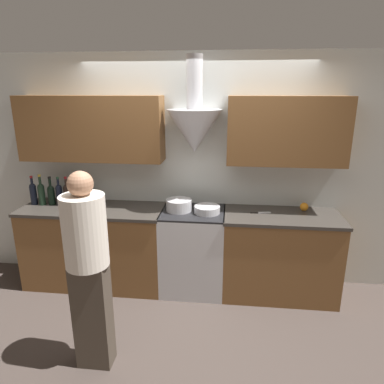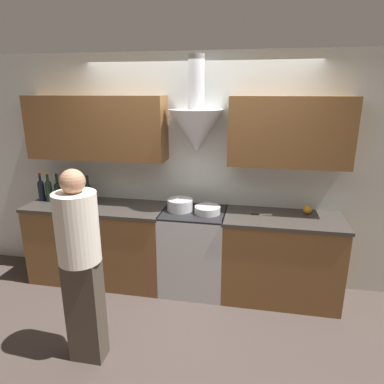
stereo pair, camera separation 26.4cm
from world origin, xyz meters
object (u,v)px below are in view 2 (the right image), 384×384
object	(u,v)px
wine_bottle_0	(41,189)
mixing_bowl	(208,210)
wine_bottle_3	(66,191)
wine_bottle_5	(80,192)
wine_bottle_2	(58,191)
stock_pot	(180,205)
orange_fruit	(307,210)
wine_bottle_6	(88,192)
wine_bottle_4	(73,191)
stove_range	(194,250)
person_foreground_left	(81,261)
wine_bottle_1	(49,190)

from	to	relation	value
wine_bottle_0	mixing_bowl	xyz separation A→B (m)	(2.00, -0.07, -0.10)
wine_bottle_3	wine_bottle_0	bearing A→B (deg)	-177.74
wine_bottle_3	wine_bottle_5	bearing A→B (deg)	-3.23
wine_bottle_2	stock_pot	bearing A→B (deg)	-1.86
wine_bottle_5	wine_bottle_0	bearing A→B (deg)	-179.83
orange_fruit	wine_bottle_0	bearing A→B (deg)	-177.88
wine_bottle_3	wine_bottle_6	size ratio (longest dim) A/B	1.00
wine_bottle_4	mixing_bowl	bearing A→B (deg)	-2.41
stove_range	wine_bottle_3	world-z (taller)	wine_bottle_3
wine_bottle_2	wine_bottle_5	bearing A→B (deg)	-2.88
wine_bottle_2	person_foreground_left	distance (m)	1.61
wine_bottle_2	wine_bottle_3	bearing A→B (deg)	-2.21
wine_bottle_2	wine_bottle_4	xyz separation A→B (m)	(0.20, -0.02, 0.01)
wine_bottle_1	wine_bottle_4	size ratio (longest dim) A/B	1.05
stock_pot	wine_bottle_3	bearing A→B (deg)	178.16
stock_pot	wine_bottle_4	bearing A→B (deg)	178.80
wine_bottle_2	wine_bottle_3	xyz separation A→B (m)	(0.10, -0.00, 0.01)
wine_bottle_6	wine_bottle_0	bearing A→B (deg)	-179.34
wine_bottle_3	mixing_bowl	bearing A→B (deg)	-2.85
stove_range	wine_bottle_2	distance (m)	1.75
wine_bottle_4	orange_fruit	xyz separation A→B (m)	(2.64, 0.12, -0.10)
stove_range	wine_bottle_0	xyz separation A→B (m)	(-1.85, 0.04, 0.60)
orange_fruit	person_foreground_left	bearing A→B (deg)	-143.79
wine_bottle_0	orange_fruit	size ratio (longest dim) A/B	3.73
person_foreground_left	mixing_bowl	bearing A→B (deg)	54.97
stove_range	stock_pot	xyz separation A→B (m)	(-0.16, 0.01, 0.53)
wine_bottle_0	stock_pot	world-z (taller)	wine_bottle_0
stove_range	wine_bottle_4	world-z (taller)	wine_bottle_4
wine_bottle_0	orange_fruit	xyz separation A→B (m)	(3.05, 0.11, -0.09)
wine_bottle_6	wine_bottle_1	bearing A→B (deg)	-178.38
wine_bottle_6	mixing_bowl	distance (m)	1.41
wine_bottle_1	wine_bottle_2	bearing A→B (deg)	12.50
wine_bottle_1	wine_bottle_4	world-z (taller)	wine_bottle_1
wine_bottle_0	wine_bottle_1	distance (m)	0.10
stove_range	wine_bottle_6	world-z (taller)	wine_bottle_6
wine_bottle_5	person_foreground_left	world-z (taller)	person_foreground_left
stock_pot	stove_range	bearing A→B (deg)	-3.75
wine_bottle_1	orange_fruit	bearing A→B (deg)	2.33
wine_bottle_1	wine_bottle_6	size ratio (longest dim) A/B	1.08
wine_bottle_4	wine_bottle_6	distance (m)	0.19
stove_range	orange_fruit	bearing A→B (deg)	7.37
wine_bottle_1	wine_bottle_3	bearing A→B (deg)	5.37
person_foreground_left	wine_bottle_0	bearing A→B (deg)	132.62
wine_bottle_5	stock_pot	world-z (taller)	wine_bottle_5
wine_bottle_3	orange_fruit	world-z (taller)	wine_bottle_3
stock_pot	orange_fruit	distance (m)	1.37
mixing_bowl	wine_bottle_4	bearing A→B (deg)	177.59
wine_bottle_5	mixing_bowl	size ratio (longest dim) A/B	1.15
stove_range	wine_bottle_6	bearing A→B (deg)	177.73
wine_bottle_5	mixing_bowl	world-z (taller)	wine_bottle_5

